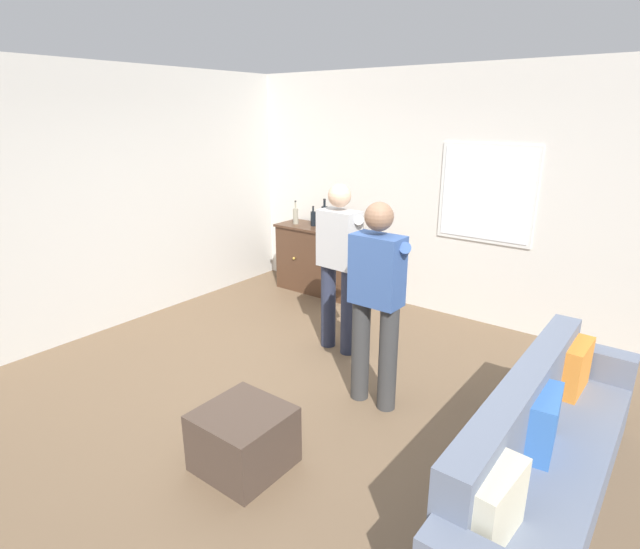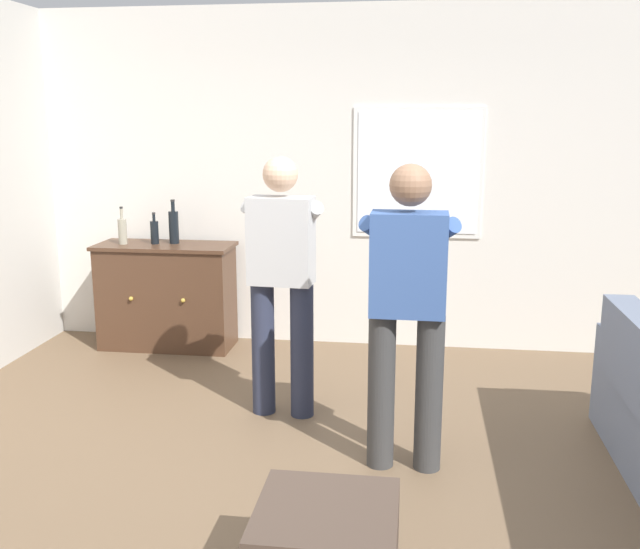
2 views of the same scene
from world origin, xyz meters
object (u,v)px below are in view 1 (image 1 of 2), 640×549
object	(u,v)px
bottle_wine_green	(313,218)
bottle_liquor_amber	(324,216)
sideboard_cabinet	(318,259)
person_standing_left	(340,261)
bottle_spirits_clear	(296,216)
person_standing_right	(377,296)
couch	(543,461)
ottoman	(243,439)

from	to	relation	value
bottle_wine_green	bottle_liquor_amber	world-z (taller)	bottle_liquor_amber
sideboard_cabinet	person_standing_left	distance (m)	1.82
bottle_spirits_clear	bottle_liquor_amber	bearing A→B (deg)	12.79
bottle_wine_green	bottle_liquor_amber	xyz separation A→B (m)	(0.15, 0.04, 0.04)
sideboard_cabinet	person_standing_right	xyz separation A→B (m)	(2.03, -1.88, 0.49)
couch	bottle_wine_green	bearing A→B (deg)	146.87
bottle_wine_green	person_standing_left	distance (m)	1.82
bottle_liquor_amber	person_standing_left	distance (m)	1.75
couch	sideboard_cabinet	bearing A→B (deg)	146.34
couch	bottle_liquor_amber	world-z (taller)	bottle_liquor_amber
bottle_wine_green	ottoman	xyz separation A→B (m)	(1.84, -3.10, -0.77)
bottle_wine_green	person_standing_left	bearing A→B (deg)	-43.82
sideboard_cabinet	bottle_spirits_clear	bearing A→B (deg)	-173.36
ottoman	person_standing_left	size ratio (longest dim) A/B	0.33
sideboard_cabinet	bottle_wine_green	distance (m)	0.55
bottle_liquor_amber	ottoman	size ratio (longest dim) A/B	0.66
couch	bottle_wine_green	size ratio (longest dim) A/B	9.43
sideboard_cabinet	bottle_spirits_clear	size ratio (longest dim) A/B	3.65
sideboard_cabinet	ottoman	bearing A→B (deg)	-60.51
sideboard_cabinet	person_standing_right	world-z (taller)	person_standing_right
bottle_liquor_amber	bottle_spirits_clear	xyz separation A→B (m)	(-0.41, -0.09, -0.03)
couch	sideboard_cabinet	size ratio (longest dim) A/B	2.18
person_standing_right	person_standing_left	bearing A→B (deg)	141.88
couch	bottle_spirits_clear	distance (m)	4.46
bottle_wine_green	bottle_spirits_clear	distance (m)	0.26
person_standing_left	person_standing_right	world-z (taller)	same
bottle_liquor_amber	couch	bearing A→B (deg)	-34.80
sideboard_cabinet	person_standing_left	bearing A→B (deg)	-45.51
couch	person_standing_left	xyz separation A→B (m)	(-2.22, 1.04, 0.60)
couch	person_standing_left	world-z (taller)	person_standing_left
couch	person_standing_right	world-z (taller)	person_standing_right
ottoman	person_standing_left	bearing A→B (deg)	105.76
couch	ottoman	size ratio (longest dim) A/B	4.44
bottle_spirits_clear	person_standing_left	distance (m)	1.99
ottoman	person_standing_right	distance (m)	1.44
bottle_liquor_amber	person_standing_right	bearing A→B (deg)	-44.56
sideboard_cabinet	bottle_liquor_amber	world-z (taller)	bottle_liquor_amber
person_standing_left	person_standing_right	distance (m)	1.02
sideboard_cabinet	ottoman	size ratio (longest dim) A/B	2.04
bottle_liquor_amber	person_standing_left	xyz separation A→B (m)	(1.16, -1.31, -0.09)
bottle_liquor_amber	bottle_spirits_clear	distance (m)	0.42
person_standing_left	person_standing_right	xyz separation A→B (m)	(0.80, -0.63, 0.00)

